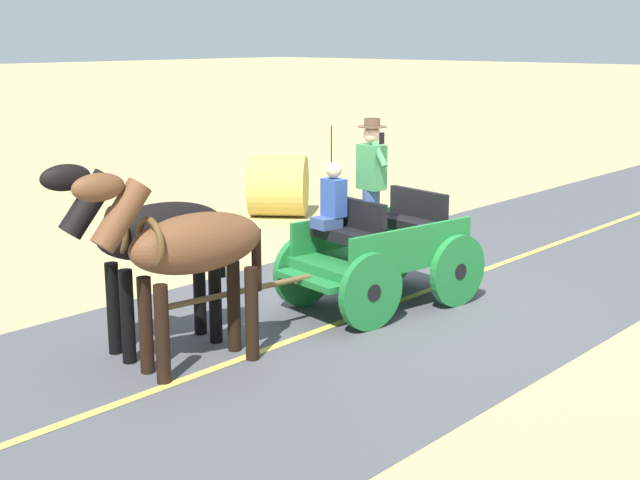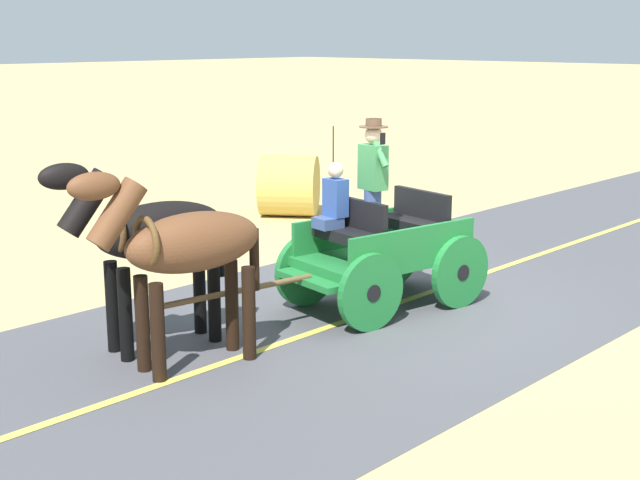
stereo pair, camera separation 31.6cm
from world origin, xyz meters
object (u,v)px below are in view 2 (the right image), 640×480
(horse_drawn_carriage, at_px, (379,247))
(hay_bale, at_px, (289,186))
(horse_near_side, at_px, (185,248))
(horse_off_side, at_px, (152,235))

(horse_drawn_carriage, height_order, hay_bale, horse_drawn_carriage)
(horse_drawn_carriage, distance_m, horse_near_side, 3.09)
(horse_near_side, relative_size, hay_bale, 1.84)
(horse_near_side, height_order, horse_off_side, same)
(horse_near_side, relative_size, horse_off_side, 1.00)
(horse_near_side, bearing_deg, horse_drawn_carriage, -91.97)
(hay_bale, bearing_deg, horse_drawn_carriage, 146.49)
(horse_near_side, height_order, hay_bale, horse_near_side)
(horse_drawn_carriage, height_order, horse_near_side, horse_drawn_carriage)
(horse_drawn_carriage, relative_size, hay_bale, 3.76)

